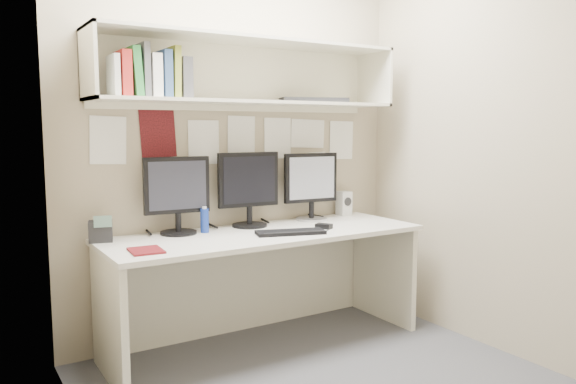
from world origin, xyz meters
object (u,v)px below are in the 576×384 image
monitor_center (249,186)px  desk (265,289)px  speaker (344,203)px  monitor_left (177,192)px  monitor_right (311,184)px  maroon_notebook (146,251)px  desk_phone (101,231)px  keyboard (290,232)px

monitor_center → desk: bearing=-88.1°
speaker → desk: bearing=-162.7°
monitor_left → monitor_right: size_ratio=1.00×
monitor_center → maroon_notebook: bearing=-151.3°
monitor_left → speaker: 1.31m
monitor_left → speaker: (1.30, 0.05, -0.17)m
desk → maroon_notebook: 0.90m
monitor_right → desk_phone: 1.45m
desk_phone → desk: bearing=1.4°
monitor_center → maroon_notebook: (-0.81, -0.38, -0.26)m
speaker → desk_phone: size_ratio=1.14×
monitor_center → monitor_right: bearing=3.4°
monitor_left → monitor_right: 0.98m
desk → monitor_left: monitor_left is taller
desk_phone → monitor_right: bearing=14.6°
monitor_left → desk_phone: bearing=-176.5°
desk → maroon_notebook: size_ratio=10.02×
monitor_left → keyboard: size_ratio=1.12×
monitor_center → keyboard: size_ratio=1.16×
monitor_right → speaker: monitor_right is taller
desk → monitor_center: (0.01, 0.22, 0.63)m
desk_phone → speaker: bearing=16.2°
monitor_center → desk_phone: (-0.95, 0.01, -0.20)m
monitor_left → desk_phone: size_ratio=3.01×
monitor_center → keyboard: (0.09, -0.37, -0.25)m
monitor_left → desk_phone: monitor_left is taller
speaker → monitor_right: bearing=-172.7°
desk → maroon_notebook: bearing=-168.5°
monitor_center → speaker: (0.82, 0.05, -0.17)m
desk → desk_phone: bearing=166.5°
monitor_left → desk_phone: 0.50m
desk → keyboard: 0.41m
maroon_notebook → desk: bearing=16.0°
monitor_left → monitor_center: monitor_center is taller
desk → keyboard: (0.10, -0.15, 0.37)m
monitor_center → keyboard: bearing=-72.9°
speaker → maroon_notebook: speaker is taller
speaker → desk_phone: speaker is taller
keyboard → maroon_notebook: bearing=-162.0°
monitor_left → monitor_center: size_ratio=0.97×
monitor_center → speaker: bearing=6.6°
monitor_left → monitor_right: monitor_left is taller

